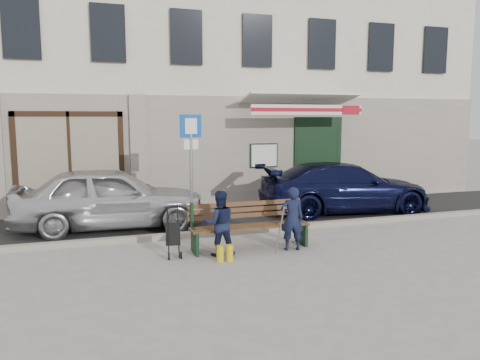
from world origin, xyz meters
name	(u,v)px	position (x,y,z in m)	size (l,w,h in m)	color
ground	(241,254)	(0.00, 0.00, 0.00)	(80.00, 80.00, 0.00)	#9E9991
asphalt_lane	(204,220)	(0.00, 3.10, 0.01)	(60.00, 3.20, 0.01)	#282828
curb	(220,232)	(0.00, 1.50, 0.06)	(60.00, 0.18, 0.12)	#9E9384
building	(166,48)	(0.01, 8.45, 4.97)	(20.00, 8.27, 10.00)	beige
car_silver	(111,198)	(-2.27, 2.85, 0.74)	(1.75, 4.35, 1.48)	silver
car_navy	(345,187)	(3.93, 2.91, 0.68)	(1.91, 4.71, 1.37)	black
parking_sign	(191,155)	(-0.60, 1.67, 1.78)	(0.49, 0.13, 2.65)	gray
bench	(248,226)	(0.23, 0.30, 0.46)	(2.40, 1.17, 0.98)	brown
man	(292,219)	(1.03, -0.06, 0.63)	(0.46, 0.30, 1.26)	#121732
woman	(219,223)	(-0.42, 0.03, 0.62)	(0.60, 0.47, 1.24)	#131935
stroller	(173,235)	(-1.27, 0.22, 0.41)	(0.29, 0.40, 0.92)	black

